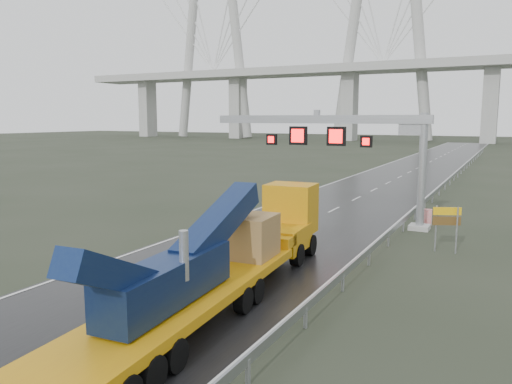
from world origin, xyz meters
The scene contains 7 objects.
ground centered at (0.00, 0.00, 0.00)m, with size 400.00×400.00×0.00m, color #272E20.
road centered at (0.00, 40.00, 0.01)m, with size 11.00×200.00×0.02m, color black.
guardrail centered at (6.10, 30.00, 0.70)m, with size 0.20×140.00×1.40m, color gray, non-canonical shape.
sign_gantry centered at (2.10, 17.99, 5.61)m, with size 14.90×1.20×7.42m.
heavy_haul_truck centered at (2.34, 2.97, 1.67)m, with size 3.96×18.44×4.30m.
exit_sign_pair centered at (9.00, 13.08, 1.69)m, with size 1.32×0.62×2.42m.
striped_barrier centered at (7.08, 19.62, 0.52)m, with size 0.62×0.33×1.05m, color red.
Camera 1 is at (11.86, -13.63, 6.85)m, focal length 35.00 mm.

